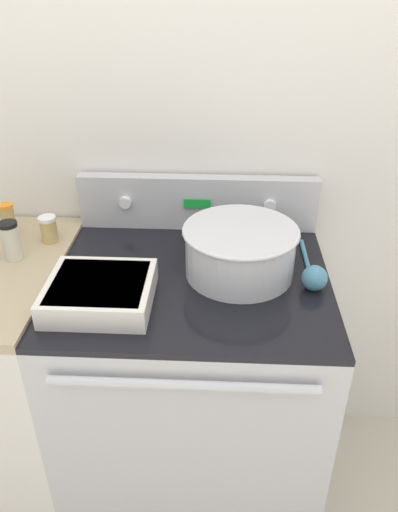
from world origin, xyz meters
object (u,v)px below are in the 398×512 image
object	(u,v)px
casserole_dish	(100,291)
ladle	(314,276)
mixing_bowl	(240,249)
spice_jar_orange_cap	(8,220)
spice_jar_black_cap	(11,240)
spice_jar_white_cap	(49,229)

from	to	relation	value
casserole_dish	ladle	bearing A→B (deg)	10.79
mixing_bowl	spice_jar_orange_cap	size ratio (longest dim) A/B	2.90
spice_jar_black_cap	spice_jar_orange_cap	distance (m)	0.15
mixing_bowl	casserole_dish	bearing A→B (deg)	-155.70
spice_jar_black_cap	spice_jar_white_cap	bearing A→B (deg)	55.41
spice_jar_orange_cap	casserole_dish	bearing A→B (deg)	-42.20
spice_jar_black_cap	spice_jar_orange_cap	size ratio (longest dim) A/B	1.05
spice_jar_orange_cap	mixing_bowl	bearing A→B (deg)	-12.74
ladle	casserole_dish	bearing A→B (deg)	-169.21
spice_jar_orange_cap	spice_jar_black_cap	bearing A→B (deg)	-66.14
mixing_bowl	ladle	xyz separation A→B (m)	(0.21, -0.06, -0.05)
ladle	spice_jar_white_cap	world-z (taller)	spice_jar_white_cap
spice_jar_black_cap	spice_jar_orange_cap	world-z (taller)	spice_jar_black_cap
mixing_bowl	spice_jar_black_cap	size ratio (longest dim) A/B	2.76
casserole_dish	spice_jar_orange_cap	size ratio (longest dim) A/B	2.42
casserole_dish	spice_jar_black_cap	size ratio (longest dim) A/B	2.30
casserole_dish	spice_jar_white_cap	distance (m)	0.40
spice_jar_black_cap	ladle	bearing A→B (deg)	-5.66
casserole_dish	spice_jar_black_cap	distance (m)	0.38
ladle	spice_jar_white_cap	bearing A→B (deg)	166.19
ladle	spice_jar_orange_cap	world-z (taller)	spice_jar_orange_cap
spice_jar_white_cap	spice_jar_orange_cap	distance (m)	0.14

